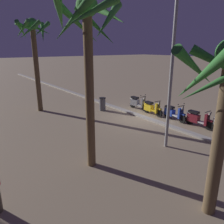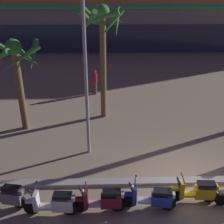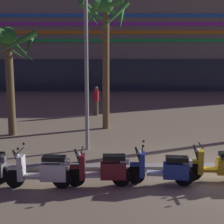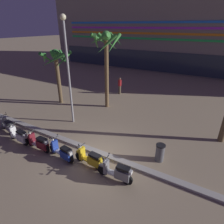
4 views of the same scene
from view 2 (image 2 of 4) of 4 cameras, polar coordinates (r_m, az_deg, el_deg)
The scene contains 11 objects.
ground_plane at distance 11.12m, azimuth 15.22°, elevation -14.41°, with size 200.00×200.00×0.00m, color #9E896B.
curb_strip at distance 11.19m, azimuth 15.06°, elevation -13.70°, with size 60.00×0.36×0.12m, color #ADA89E.
scooter_grey_second_in_line at distance 10.29m, azimuth -21.38°, elevation -15.94°, with size 1.73×0.64×1.17m.
scooter_white_mid_centre at distance 9.55m, azimuth -11.91°, elevation -18.18°, with size 1.79×0.56×1.17m.
scooter_maroon_lead_nearest at distance 9.47m, azimuth -1.81°, elevation -17.98°, with size 1.75×0.56×1.04m.
scooter_blue_mid_front at distance 9.67m, azimuth 8.54°, elevation -17.37°, with size 1.82×0.60×1.17m.
scooter_yellow_far_back at distance 10.24m, azimuth 17.38°, elevation -15.54°, with size 1.73×0.56×1.04m.
palm_tree_far_corner at distance 13.83m, azimuth -19.43°, elevation 9.54°, with size 2.72×2.60×4.62m.
palm_tree_near_sign at distance 14.18m, azimuth -2.07°, elevation 16.03°, with size 2.52×2.44×6.00m.
pedestrian_window_shopping at distance 18.47m, azimuth -3.60°, elevation 6.37°, with size 0.34×0.34×1.67m.
street_lamp at distance 10.78m, azimuth -5.64°, elevation 10.69°, with size 0.36×0.36×6.97m.
Camera 2 is at (-3.06, -8.07, 7.02)m, focal length 43.76 mm.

